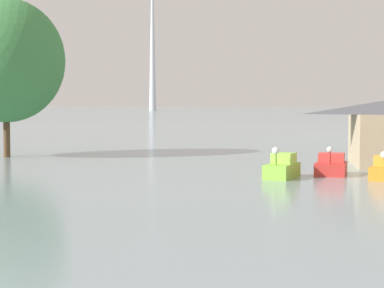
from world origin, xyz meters
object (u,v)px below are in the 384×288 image
shoreline_tree_tall_left (6,60)px  distant_broadcast_tower (152,15)px  pedal_boat_red (331,166)px  pedal_boat_lime (282,168)px

shoreline_tree_tall_left → distant_broadcast_tower: distant_broadcast_tower is taller
shoreline_tree_tall_left → distant_broadcast_tower: size_ratio=0.08×
pedal_boat_red → distant_broadcast_tower: distant_broadcast_tower is taller
pedal_boat_lime → shoreline_tree_tall_left: bearing=-102.5°
pedal_boat_lime → pedal_boat_red: 3.38m
pedal_boat_lime → pedal_boat_red: size_ratio=1.10×
pedal_boat_red → distant_broadcast_tower: 381.38m
pedal_boat_lime → pedal_boat_red: (2.77, 1.92, -0.06)m
pedal_boat_red → pedal_boat_lime: bearing=-46.5°
pedal_boat_lime → shoreline_tree_tall_left: shoreline_tree_tall_left is taller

